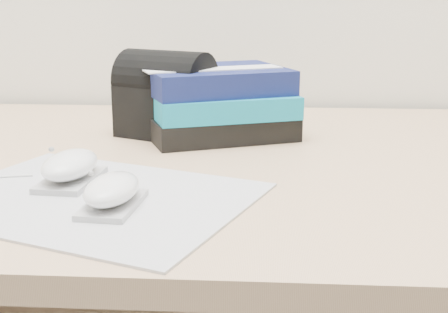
# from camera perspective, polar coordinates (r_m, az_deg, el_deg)

# --- Properties ---
(desk) EXTENTS (1.60, 0.80, 0.73)m
(desk) POSITION_cam_1_polar(r_m,az_deg,el_deg) (1.05, 3.25, -11.65)
(desk) COLOR tan
(desk) RESTS_ON ground
(mousepad) EXTENTS (0.43, 0.38, 0.00)m
(mousepad) POSITION_cam_1_polar(r_m,az_deg,el_deg) (0.74, -12.04, -3.73)
(mousepad) COLOR #9C9CA5
(mousepad) RESTS_ON desk
(mouse_rear) EXTENTS (0.07, 0.11, 0.05)m
(mouse_rear) POSITION_cam_1_polar(r_m,az_deg,el_deg) (0.79, -13.89, -0.97)
(mouse_rear) COLOR #A9A9AC
(mouse_rear) RESTS_ON mousepad
(mouse_front) EXTENTS (0.06, 0.10, 0.04)m
(mouse_front) POSITION_cam_1_polar(r_m,az_deg,el_deg) (0.69, -10.21, -3.19)
(mouse_front) COLOR #AFAFB2
(mouse_front) RESTS_ON mousepad
(book_stack) EXTENTS (0.28, 0.25, 0.11)m
(book_stack) POSITION_cam_1_polar(r_m,az_deg,el_deg) (1.03, -0.65, 4.97)
(book_stack) COLOR black
(book_stack) RESTS_ON desk
(pouch) EXTENTS (0.17, 0.15, 0.14)m
(pouch) POSITION_cam_1_polar(r_m,az_deg,el_deg) (1.03, -5.32, 5.64)
(pouch) COLOR black
(pouch) RESTS_ON desk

